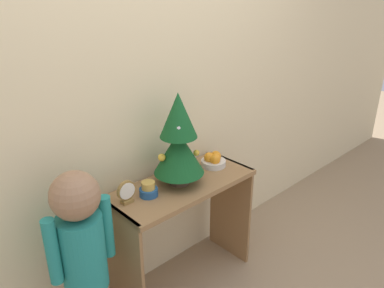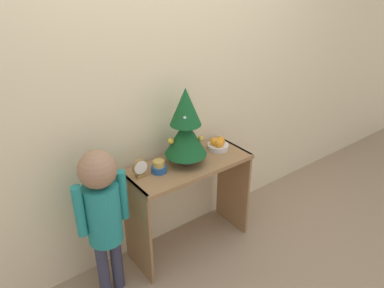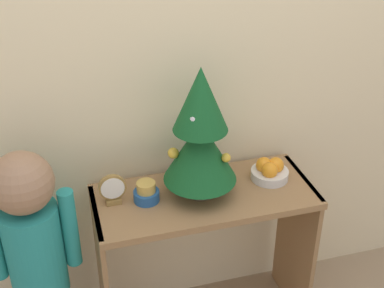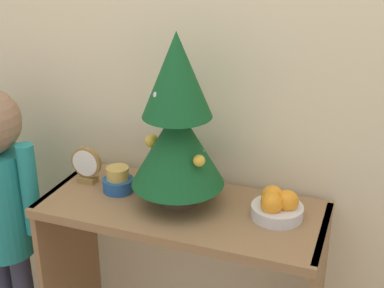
{
  "view_description": "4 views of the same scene",
  "coord_description": "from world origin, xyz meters",
  "px_view_note": "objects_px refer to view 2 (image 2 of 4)",
  "views": [
    {
      "loc": [
        -1.3,
        -1.27,
        1.82
      ],
      "look_at": [
        0.07,
        0.19,
        0.97
      ],
      "focal_mm": 35.0,
      "sensor_mm": 36.0,
      "label": 1
    },
    {
      "loc": [
        -1.37,
        -1.65,
        2.05
      ],
      "look_at": [
        0.01,
        0.17,
        0.9
      ],
      "focal_mm": 35.0,
      "sensor_mm": 36.0,
      "label": 2
    },
    {
      "loc": [
        -0.53,
        -1.5,
        2.02
      ],
      "look_at": [
        -0.05,
        0.22,
        0.97
      ],
      "focal_mm": 50.0,
      "sensor_mm": 36.0,
      "label": 3
    },
    {
      "loc": [
        0.55,
        -1.19,
        1.58
      ],
      "look_at": [
        0.05,
        0.16,
        0.97
      ],
      "focal_mm": 50.0,
      "sensor_mm": 36.0,
      "label": 4
    }
  ],
  "objects_px": {
    "desk_clock": "(140,168)",
    "child_figure": "(102,207)",
    "singing_bowl": "(159,167)",
    "fruit_bowl": "(218,144)",
    "mini_tree": "(186,127)"
  },
  "relations": [
    {
      "from": "singing_bowl",
      "to": "desk_clock",
      "type": "distance_m",
      "value": 0.13
    },
    {
      "from": "singing_bowl",
      "to": "fruit_bowl",
      "type": "bearing_deg",
      "value": 1.45
    },
    {
      "from": "fruit_bowl",
      "to": "desk_clock",
      "type": "relative_size",
      "value": 1.23
    },
    {
      "from": "mini_tree",
      "to": "fruit_bowl",
      "type": "distance_m",
      "value": 0.39
    },
    {
      "from": "child_figure",
      "to": "singing_bowl",
      "type": "bearing_deg",
      "value": 8.25
    },
    {
      "from": "mini_tree",
      "to": "singing_bowl",
      "type": "relative_size",
      "value": 5.32
    },
    {
      "from": "desk_clock",
      "to": "fruit_bowl",
      "type": "bearing_deg",
      "value": -0.52
    },
    {
      "from": "fruit_bowl",
      "to": "child_figure",
      "type": "xyz_separation_m",
      "value": [
        -0.99,
        -0.08,
        -0.09
      ]
    },
    {
      "from": "mini_tree",
      "to": "singing_bowl",
      "type": "distance_m",
      "value": 0.32
    },
    {
      "from": "desk_clock",
      "to": "child_figure",
      "type": "distance_m",
      "value": 0.35
    },
    {
      "from": "mini_tree",
      "to": "child_figure",
      "type": "xyz_separation_m",
      "value": [
        -0.67,
        -0.06,
        -0.33
      ]
    },
    {
      "from": "singing_bowl",
      "to": "child_figure",
      "type": "bearing_deg",
      "value": -171.75
    },
    {
      "from": "mini_tree",
      "to": "desk_clock",
      "type": "relative_size",
      "value": 4.25
    },
    {
      "from": "fruit_bowl",
      "to": "child_figure",
      "type": "distance_m",
      "value": 0.99
    },
    {
      "from": "singing_bowl",
      "to": "desk_clock",
      "type": "height_order",
      "value": "desk_clock"
    }
  ]
}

